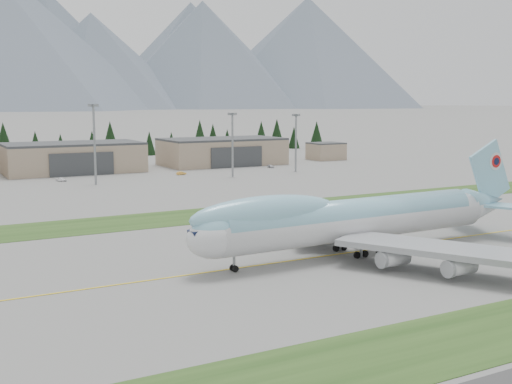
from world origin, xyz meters
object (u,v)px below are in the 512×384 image
service_vehicle_b (181,175)px  service_vehicle_c (271,168)px  hangar_center (73,157)px  boeing_747_freighter (354,218)px  hangar_right (222,151)px  service_vehicle_a (61,181)px

service_vehicle_b → service_vehicle_c: (39.86, 6.31, 0.00)m
hangar_center → service_vehicle_c: hangar_center is taller
boeing_747_freighter → service_vehicle_c: bearing=64.3°
boeing_747_freighter → hangar_right: 158.27m
service_vehicle_b → hangar_center: bearing=37.7°
boeing_747_freighter → hangar_right: bearing=71.0°
hangar_right → service_vehicle_a: hangar_right is taller
boeing_747_freighter → hangar_center: size_ratio=1.44×
hangar_center → service_vehicle_a: bearing=-110.8°
boeing_747_freighter → service_vehicle_b: bearing=79.9°
boeing_747_freighter → hangar_right: size_ratio=1.44×
service_vehicle_c → service_vehicle_b: bearing=-172.6°
hangar_center → hangar_right: size_ratio=1.00×
boeing_747_freighter → service_vehicle_c: (58.99, 130.31, -6.05)m
hangar_right → service_vehicle_b: bearing=-137.1°
boeing_747_freighter → hangar_center: (-12.02, 150.82, -0.66)m
boeing_747_freighter → service_vehicle_a: boeing_747_freighter is taller
service_vehicle_a → boeing_747_freighter: bearing=-113.0°
service_vehicle_a → service_vehicle_b: size_ratio=1.04×
hangar_right → boeing_747_freighter: bearing=-107.6°
service_vehicle_c → hangar_right: bearing=116.6°
hangar_center → service_vehicle_b: size_ratio=13.31×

